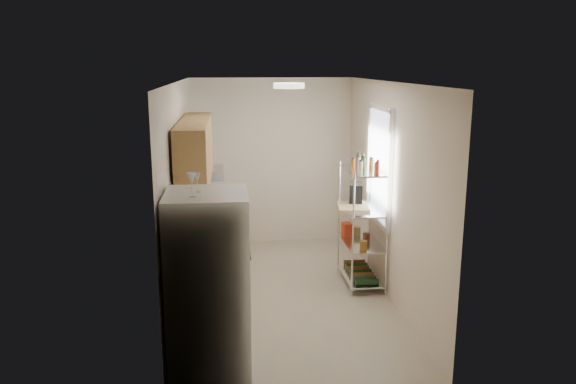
{
  "coord_description": "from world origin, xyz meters",
  "views": [
    {
      "loc": [
        -0.66,
        -6.48,
        2.8
      ],
      "look_at": [
        0.05,
        0.25,
        1.25
      ],
      "focal_mm": 35.0,
      "sensor_mm": 36.0,
      "label": 1
    }
  ],
  "objects_px": {
    "rice_cooker": "(212,211)",
    "espresso_machine": "(356,193)",
    "frying_pan_large": "(205,208)",
    "cutting_board": "(353,207)",
    "refrigerator": "(209,288)"
  },
  "relations": [
    {
      "from": "rice_cooker",
      "to": "cutting_board",
      "type": "xyz_separation_m",
      "value": [
        1.78,
        -0.04,
        0.02
      ]
    },
    {
      "from": "rice_cooker",
      "to": "cutting_board",
      "type": "bearing_deg",
      "value": -1.43
    },
    {
      "from": "rice_cooker",
      "to": "espresso_machine",
      "type": "bearing_deg",
      "value": 4.23
    },
    {
      "from": "rice_cooker",
      "to": "refrigerator",
      "type": "bearing_deg",
      "value": -89.41
    },
    {
      "from": "frying_pan_large",
      "to": "espresso_machine",
      "type": "distance_m",
      "value": 2.01
    },
    {
      "from": "refrigerator",
      "to": "cutting_board",
      "type": "distance_m",
      "value": 2.73
    },
    {
      "from": "frying_pan_large",
      "to": "cutting_board",
      "type": "bearing_deg",
      "value": -7.71
    },
    {
      "from": "refrigerator",
      "to": "espresso_machine",
      "type": "relative_size",
      "value": 5.9
    },
    {
      "from": "refrigerator",
      "to": "frying_pan_large",
      "type": "distance_m",
      "value": 2.65
    },
    {
      "from": "rice_cooker",
      "to": "espresso_machine",
      "type": "height_order",
      "value": "espresso_machine"
    },
    {
      "from": "frying_pan_large",
      "to": "espresso_machine",
      "type": "height_order",
      "value": "espresso_machine"
    },
    {
      "from": "frying_pan_large",
      "to": "espresso_machine",
      "type": "bearing_deg",
      "value": -2.12
    },
    {
      "from": "refrigerator",
      "to": "rice_cooker",
      "type": "height_order",
      "value": "refrigerator"
    },
    {
      "from": "rice_cooker",
      "to": "frying_pan_large",
      "type": "xyz_separation_m",
      "value": [
        -0.11,
        0.52,
        -0.09
      ]
    },
    {
      "from": "cutting_board",
      "to": "espresso_machine",
      "type": "distance_m",
      "value": 0.24
    }
  ]
}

